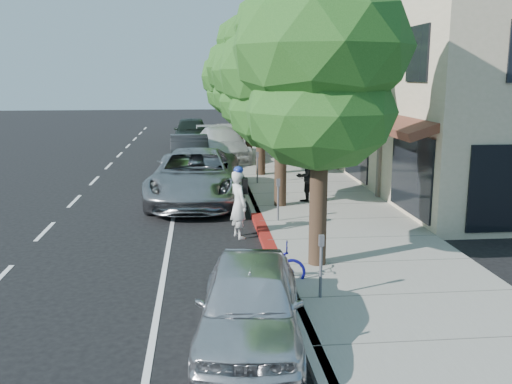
{
  "coord_description": "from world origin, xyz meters",
  "views": [
    {
      "loc": [
        -1.75,
        -14.31,
        4.42
      ],
      "look_at": [
        -0.26,
        0.46,
        1.35
      ],
      "focal_mm": 40.0,
      "sensor_mm": 36.0,
      "label": 1
    }
  ],
  "objects": [
    {
      "name": "street_tree_3",
      "position": [
        0.9,
        16.0,
        4.65
      ],
      "size": [
        4.61,
        4.61,
        7.54
      ],
      "color": "black",
      "rests_on": "ground"
    },
    {
      "name": "street_tree_2",
      "position": [
        0.9,
        10.0,
        4.46
      ],
      "size": [
        4.32,
        4.32,
        7.2
      ],
      "color": "black",
      "rests_on": "ground"
    },
    {
      "name": "curb",
      "position": [
        0.0,
        8.0,
        0.07
      ],
      "size": [
        0.3,
        56.0,
        0.15
      ],
      "primitive_type": "cube",
      "color": "#9E998E",
      "rests_on": "ground"
    },
    {
      "name": "street_tree_5",
      "position": [
        0.9,
        28.0,
        4.19
      ],
      "size": [
        5.0,
        5.0,
        7.04
      ],
      "color": "black",
      "rests_on": "ground"
    },
    {
      "name": "dark_suv_far",
      "position": [
        -2.2,
        21.5,
        0.9
      ],
      "size": [
        2.21,
        5.33,
        1.81
      ],
      "primitive_type": "imported",
      "rotation": [
        0.0,
        0.0,
        0.02
      ],
      "color": "black",
      "rests_on": "ground"
    },
    {
      "name": "white_pickup",
      "position": [
        -0.59,
        15.0,
        0.86
      ],
      "size": [
        2.98,
        6.12,
        1.72
      ],
      "primitive_type": "imported",
      "rotation": [
        0.0,
        0.0,
        0.1
      ],
      "color": "silver",
      "rests_on": "ground"
    },
    {
      "name": "street_tree_0",
      "position": [
        0.9,
        -2.0,
        4.88
      ],
      "size": [
        3.94,
        3.94,
        7.64
      ],
      "color": "black",
      "rests_on": "ground"
    },
    {
      "name": "street_tree_1",
      "position": [
        0.9,
        4.0,
        4.46
      ],
      "size": [
        4.12,
        4.12,
        7.14
      ],
      "color": "black",
      "rests_on": "ground"
    },
    {
      "name": "near_car_a",
      "position": [
        -0.96,
        -5.5,
        0.71
      ],
      "size": [
        2.18,
        4.37,
        1.43
      ],
      "primitive_type": "imported",
      "rotation": [
        0.0,
        0.0,
        -0.12
      ],
      "color": "silver",
      "rests_on": "ground"
    },
    {
      "name": "cyclist",
      "position": [
        -0.7,
        0.84,
        0.94
      ],
      "size": [
        0.66,
        0.8,
        1.87
      ],
      "primitive_type": "imported",
      "rotation": [
        0.0,
        0.0,
        1.93
      ],
      "color": "silver",
      "rests_on": "ground"
    },
    {
      "name": "street_tree_4",
      "position": [
        0.9,
        22.0,
        4.4
      ],
      "size": [
        4.26,
        4.26,
        7.1
      ],
      "color": "black",
      "rests_on": "ground"
    },
    {
      "name": "dark_sedan",
      "position": [
        -2.2,
        12.19,
        0.82
      ],
      "size": [
        1.92,
        5.04,
        1.64
      ],
      "primitive_type": "imported",
      "rotation": [
        0.0,
        0.0,
        0.04
      ],
      "color": "black",
      "rests_on": "ground"
    },
    {
      "name": "silver_suv",
      "position": [
        -1.89,
        5.5,
        0.91
      ],
      "size": [
        3.46,
        6.76,
        1.83
      ],
      "primitive_type": "imported",
      "rotation": [
        0.0,
        0.0,
        -0.07
      ],
      "color": "#9E9EA2",
      "rests_on": "ground"
    },
    {
      "name": "bicycle",
      "position": [
        -0.4,
        -2.81,
        0.46
      ],
      "size": [
        1.81,
        0.86,
        0.91
      ],
      "primitive_type": "imported",
      "rotation": [
        0.0,
        0.0,
        1.42
      ],
      "color": "navy",
      "rests_on": "ground"
    },
    {
      "name": "sidewalk",
      "position": [
        2.3,
        8.0,
        0.07
      ],
      "size": [
        4.6,
        56.0,
        0.15
      ],
      "primitive_type": "cube",
      "color": "gray",
      "rests_on": "ground"
    },
    {
      "name": "storefront_building",
      "position": [
        9.6,
        18.0,
        3.5
      ],
      "size": [
        10.0,
        36.0,
        7.0
      ],
      "primitive_type": "cube",
      "color": "beige",
      "rests_on": "ground"
    },
    {
      "name": "pedestrian",
      "position": [
        1.87,
        4.59,
        1.01
      ],
      "size": [
        1.05,
        1.0,
        1.71
      ],
      "primitive_type": "imported",
      "rotation": [
        0.0,
        0.0,
        3.73
      ],
      "color": "black",
      "rests_on": "sidewalk"
    },
    {
      "name": "ground",
      "position": [
        0.0,
        0.0,
        0.0
      ],
      "size": [
        120.0,
        120.0,
        0.0
      ],
      "primitive_type": "plane",
      "color": "black",
      "rests_on": "ground"
    },
    {
      "name": "curb_red_segment",
      "position": [
        0.0,
        1.0,
        0.07
      ],
      "size": [
        0.32,
        4.0,
        0.15
      ],
      "primitive_type": "cube",
      "color": "maroon",
      "rests_on": "ground"
    }
  ]
}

